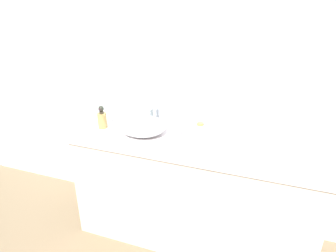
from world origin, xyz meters
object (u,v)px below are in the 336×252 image
Objects in this scene: soap_dispenser at (102,119)px; sink_basin at (142,126)px; candle_jar at (235,146)px; perfume_bottle at (200,135)px; lotion_bottle at (179,129)px; tissue_box at (264,139)px.

sink_basin is at bearing 2.57° from soap_dispenser.
sink_basin is 0.65m from candle_jar.
perfume_bottle is (0.73, -0.04, 0.01)m from soap_dispenser.
sink_basin is 0.43m from perfume_bottle.
lotion_bottle is 0.40m from candle_jar.
soap_dispenser is 1.56× the size of lotion_bottle.
perfume_bottle reaches higher than sink_basin.
sink_basin is at bearing 179.64° from candle_jar.
candle_jar is at bearing -6.45° from lotion_bottle.
tissue_box is (0.82, 0.05, 0.01)m from sink_basin.
perfume_bottle is 1.00× the size of tissue_box.
sink_basin is at bearing -170.87° from lotion_bottle.
sink_basin is 3.11× the size of lotion_bottle.
perfume_bottle is 2.96× the size of candle_jar.
lotion_bottle is 0.67× the size of tissue_box.
lotion_bottle is (0.56, 0.05, -0.02)m from soap_dispenser.
soap_dispenser is 0.73m from perfume_bottle.
sink_basin reaches higher than lotion_bottle.
tissue_box is 2.94× the size of candle_jar.
tissue_box reaches higher than candle_jar.
sink_basin is 1.99× the size of soap_dispenser.
soap_dispenser is 1.13m from tissue_box.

